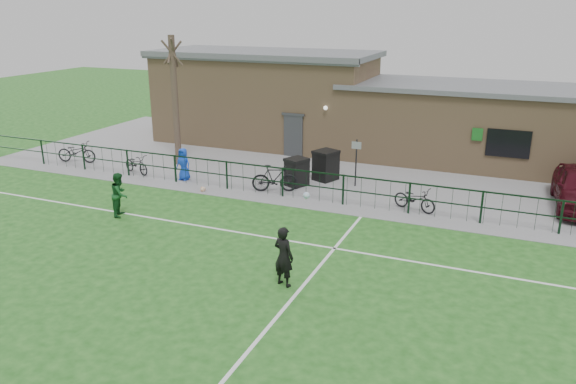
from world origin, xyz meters
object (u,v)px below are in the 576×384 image
at_px(sign_post, 356,163).
at_px(bicycle_c, 136,164).
at_px(spectator_child, 183,164).
at_px(wheelie_bin_right, 326,166).
at_px(bicycle_d, 275,178).
at_px(bicycle_a, 77,152).
at_px(bicycle_e, 415,199).
at_px(bare_tree, 175,102).
at_px(wheelie_bin_left, 297,173).
at_px(ball_ground, 203,189).
at_px(outfield_player, 120,194).

bearing_deg(sign_post, bicycle_c, -168.25).
relative_size(sign_post, spectator_child, 1.42).
bearing_deg(wheelie_bin_right, bicycle_d, -97.76).
xyz_separation_m(bicycle_c, spectator_child, (2.51, -0.00, 0.27)).
xyz_separation_m(bicycle_a, spectator_child, (6.36, -0.45, 0.19)).
bearing_deg(bicycle_e, sign_post, 74.11).
relative_size(wheelie_bin_right, bicycle_a, 0.63).
xyz_separation_m(bicycle_a, bicycle_e, (16.34, -0.46, -0.07)).
bearing_deg(bare_tree, sign_post, -0.56).
xyz_separation_m(sign_post, bicycle_c, (-9.64, -2.01, -0.56)).
xyz_separation_m(wheelie_bin_left, bicycle_c, (-7.35, -1.13, -0.11)).
bearing_deg(bicycle_d, ball_ground, 89.78).
relative_size(bicycle_a, bicycle_d, 1.04).
bearing_deg(bicycle_a, bare_tree, -83.31).
distance_m(bare_tree, wheelie_bin_right, 7.71).
bearing_deg(ball_ground, sign_post, 29.30).
distance_m(wheelie_bin_right, bicycle_a, 12.20).
bearing_deg(sign_post, wheelie_bin_left, -159.14).
xyz_separation_m(bare_tree, spectator_child, (1.65, -2.09, -2.28)).
relative_size(bare_tree, sign_post, 3.00).
bearing_deg(ball_ground, wheelie_bin_right, 40.33).
relative_size(spectator_child, outfield_player, 0.88).
distance_m(wheelie_bin_left, spectator_child, 4.97).
distance_m(outfield_player, ball_ground, 3.78).
height_order(bare_tree, bicycle_a, bare_tree).
bearing_deg(spectator_child, bicycle_e, 2.97).
bearing_deg(bicycle_e, ball_ground, 116.75).
bearing_deg(outfield_player, bicycle_c, 10.51).
bearing_deg(bicycle_c, bicycle_d, -70.73).
bearing_deg(outfield_player, bicycle_e, -85.69).
bearing_deg(bicycle_d, bicycle_a, 65.02).
bearing_deg(bare_tree, outfield_player, -73.76).
height_order(wheelie_bin_right, bicycle_a, wheelie_bin_right).
relative_size(bicycle_c, bicycle_d, 0.89).
height_order(bare_tree, wheelie_bin_right, bare_tree).
relative_size(wheelie_bin_left, spectator_child, 0.78).
distance_m(bicycle_c, spectator_child, 2.52).
distance_m(bicycle_a, outfield_player, 8.34).
distance_m(bicycle_d, spectator_child, 4.32).
distance_m(bicycle_a, bicycle_e, 16.35).
height_order(bare_tree, wheelie_bin_left, bare_tree).
bearing_deg(spectator_child, sign_post, 18.74).
bearing_deg(bicycle_d, wheelie_bin_left, -47.86).
relative_size(bare_tree, spectator_child, 4.27).
relative_size(bicycle_d, ball_ground, 8.46).
bearing_deg(ball_ground, wheelie_bin_left, 34.57).
xyz_separation_m(bare_tree, bicycle_c, (-0.86, -2.09, -2.54)).
relative_size(bare_tree, wheelie_bin_left, 5.48).
distance_m(sign_post, bicycle_e, 3.54).
bearing_deg(wheelie_bin_right, wheelie_bin_left, -101.93).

